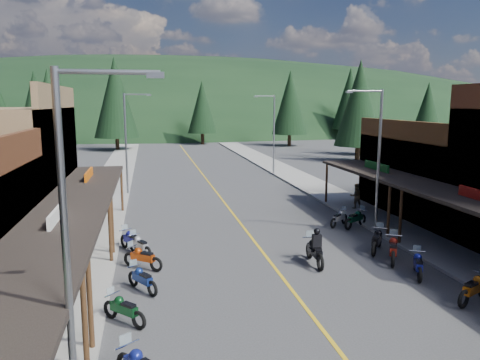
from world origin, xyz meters
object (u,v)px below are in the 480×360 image
streetlight_2 (377,155)px  pine_11 (359,103)px  bike_east_8 (418,264)px  bike_west_7 (124,308)px  rider_on_bike (315,250)px  pine_6 (428,107)px  bike_east_9 (393,248)px  bike_east_7 (474,287)px  pedestrian_east_b (356,196)px  bike_west_11 (132,240)px  pine_5 (350,99)px  bike_west_9 (143,257)px  streetlight_1 (128,139)px  bike_east_11 (356,218)px  pine_4 (290,103)px  shop_east_3 (447,176)px  bike_west_8 (142,278)px  streetlight_3 (273,131)px  streetlight_0 (73,244)px  pine_9 (364,109)px  bike_east_10 (377,239)px  pine_1 (35,102)px  pine_2 (115,97)px  bike_west_10 (140,245)px  pine_10 (49,106)px  pine_3 (202,107)px  bike_east_12 (339,217)px

streetlight_2 → pine_11: (13.05, 30.00, 2.73)m
streetlight_2 → bike_east_8: 7.77m
bike_west_7 → rider_on_bike: (8.24, 4.25, 0.16)m
pine_6 → bike_east_9: pine_6 is taller
bike_east_7 → pedestrian_east_b: (2.18, 14.80, 0.40)m
pedestrian_east_b → bike_west_11: bearing=23.4°
pine_5 → bike_west_9: size_ratio=6.88×
streetlight_1 → bike_west_7: bearing=-88.5°
streetlight_1 → bike_east_11: bearing=-43.6°
pine_4 → pine_11: bearing=-84.8°
shop_east_3 → streetlight_1: bearing=152.7°
bike_west_8 → bike_east_7: bearing=-48.4°
bike_west_7 → bike_west_8: bike_west_7 is taller
streetlight_3 → shop_east_3: bearing=-70.0°
bike_east_8 → streetlight_0: bearing=-124.1°
bike_east_8 → bike_east_11: (0.80, 7.84, 0.02)m
streetlight_1 → streetlight_0: bearing=-90.0°
streetlight_2 → pine_9: bearing=65.3°
pine_5 → pine_6: (12.00, -8.00, -1.51)m
streetlight_0 → streetlight_1: size_ratio=1.00×
bike_east_10 → rider_on_bike: rider_on_bike is taller
pine_1 → bike_east_10: (29.55, -65.17, -6.60)m
streetlight_1 → bike_west_11: (0.64, -14.79, -3.86)m
bike_west_11 → bike_east_11: bike_west_11 is taller
pine_4 → bike_east_10: (-12.45, -55.17, -6.60)m
pine_9 → pine_2: bearing=159.1°
bike_west_10 → pine_10: bearing=76.4°
bike_west_9 → rider_on_bike: rider_on_bike is taller
bike_west_7 → pine_5: bearing=16.9°
shop_east_3 → pine_10: bearing=129.4°
pine_5 → pine_10: pine_5 is taller
pine_6 → bike_west_7: size_ratio=5.65×
pine_4 → bike_west_11: (-24.32, -52.79, -6.63)m
bike_west_10 → bike_east_7: (12.12, -7.81, 0.03)m
pine_2 → pine_6: bearing=6.1°
streetlight_2 → pine_11: 32.83m
pine_1 → pine_11: bearing=-36.0°
pine_2 → bike_west_8: size_ratio=7.21×
bike_east_8 → bike_west_10: bearing=-178.0°
bike_west_10 → pedestrian_east_b: bearing=-3.0°
streetlight_1 → pine_1: 51.01m
pine_6 → pine_9: 29.07m
pine_11 → bike_east_9: bearing=-112.6°
pine_3 → pine_11: pine_11 is taller
pine_4 → pine_10: 37.37m
shop_east_3 → streetlight_0: (-20.71, -17.30, 1.93)m
streetlight_3 → bike_east_8: size_ratio=3.96×
bike_west_9 → bike_east_12: bike_west_9 is taller
bike_west_10 → streetlight_3: bearing=32.3°
bike_west_11 → rider_on_bike: (8.21, -3.55, 0.11)m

